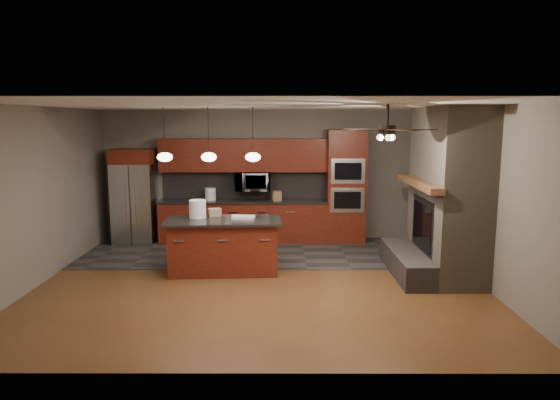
{
  "coord_description": "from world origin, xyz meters",
  "views": [
    {
      "loc": [
        0.33,
        -7.78,
        2.57
      ],
      "look_at": [
        0.31,
        0.6,
        1.24
      ],
      "focal_mm": 32.0,
      "sensor_mm": 36.0,
      "label": 1
    }
  ],
  "objects_px": {
    "microwave": "(253,181)",
    "kitchen_island": "(224,246)",
    "counter_box": "(277,196)",
    "oven_tower": "(346,187)",
    "paint_can": "(226,219)",
    "white_bucket": "(198,209)",
    "counter_bucket": "(210,194)",
    "paint_tray": "(242,217)",
    "refrigerator": "(135,196)",
    "cardboard_box": "(215,212)"
  },
  "relations": [
    {
      "from": "white_bucket",
      "to": "paint_tray",
      "type": "distance_m",
      "value": 0.79
    },
    {
      "from": "kitchen_island",
      "to": "white_bucket",
      "type": "distance_m",
      "value": 0.78
    },
    {
      "from": "oven_tower",
      "to": "paint_can",
      "type": "distance_m",
      "value": 3.35
    },
    {
      "from": "oven_tower",
      "to": "microwave",
      "type": "xyz_separation_m",
      "value": [
        -1.98,
        0.06,
        0.11
      ]
    },
    {
      "from": "oven_tower",
      "to": "counter_bucket",
      "type": "distance_m",
      "value": 2.88
    },
    {
      "from": "oven_tower",
      "to": "paint_tray",
      "type": "height_order",
      "value": "oven_tower"
    },
    {
      "from": "cardboard_box",
      "to": "counter_bucket",
      "type": "xyz_separation_m",
      "value": [
        -0.34,
        1.9,
        0.04
      ]
    },
    {
      "from": "microwave",
      "to": "white_bucket",
      "type": "bearing_deg",
      "value": -111.53
    },
    {
      "from": "oven_tower",
      "to": "refrigerator",
      "type": "relative_size",
      "value": 1.2
    },
    {
      "from": "microwave",
      "to": "kitchen_island",
      "type": "bearing_deg",
      "value": -99.39
    },
    {
      "from": "oven_tower",
      "to": "kitchen_island",
      "type": "relative_size",
      "value": 1.19
    },
    {
      "from": "microwave",
      "to": "paint_can",
      "type": "relative_size",
      "value": 4.09
    },
    {
      "from": "white_bucket",
      "to": "counter_box",
      "type": "xyz_separation_m",
      "value": [
        1.34,
        2.01,
        -0.07
      ]
    },
    {
      "from": "paint_can",
      "to": "counter_box",
      "type": "height_order",
      "value": "counter_box"
    },
    {
      "from": "counter_bucket",
      "to": "white_bucket",
      "type": "bearing_deg",
      "value": -88.03
    },
    {
      "from": "oven_tower",
      "to": "white_bucket",
      "type": "bearing_deg",
      "value": -143.85
    },
    {
      "from": "white_bucket",
      "to": "kitchen_island",
      "type": "bearing_deg",
      "value": -20.19
    },
    {
      "from": "oven_tower",
      "to": "microwave",
      "type": "relative_size",
      "value": 3.25
    },
    {
      "from": "white_bucket",
      "to": "cardboard_box",
      "type": "height_order",
      "value": "white_bucket"
    },
    {
      "from": "microwave",
      "to": "cardboard_box",
      "type": "height_order",
      "value": "microwave"
    },
    {
      "from": "oven_tower",
      "to": "microwave",
      "type": "height_order",
      "value": "oven_tower"
    },
    {
      "from": "paint_can",
      "to": "paint_tray",
      "type": "distance_m",
      "value": 0.42
    },
    {
      "from": "microwave",
      "to": "counter_box",
      "type": "bearing_deg",
      "value": -11.16
    },
    {
      "from": "oven_tower",
      "to": "white_bucket",
      "type": "height_order",
      "value": "oven_tower"
    },
    {
      "from": "paint_tray",
      "to": "counter_box",
      "type": "height_order",
      "value": "counter_box"
    },
    {
      "from": "oven_tower",
      "to": "kitchen_island",
      "type": "xyz_separation_m",
      "value": [
        -2.35,
        -2.22,
        -0.73
      ]
    },
    {
      "from": "oven_tower",
      "to": "kitchen_island",
      "type": "bearing_deg",
      "value": -136.68
    },
    {
      "from": "paint_can",
      "to": "paint_tray",
      "type": "xyz_separation_m",
      "value": [
        0.24,
        0.34,
        -0.04
      ]
    },
    {
      "from": "paint_tray",
      "to": "counter_bucket",
      "type": "height_order",
      "value": "counter_bucket"
    },
    {
      "from": "oven_tower",
      "to": "paint_can",
      "type": "height_order",
      "value": "oven_tower"
    },
    {
      "from": "paint_tray",
      "to": "counter_box",
      "type": "bearing_deg",
      "value": 78.97
    },
    {
      "from": "microwave",
      "to": "counter_bucket",
      "type": "height_order",
      "value": "microwave"
    },
    {
      "from": "white_bucket",
      "to": "cardboard_box",
      "type": "bearing_deg",
      "value": 30.5
    },
    {
      "from": "paint_tray",
      "to": "cardboard_box",
      "type": "distance_m",
      "value": 0.55
    },
    {
      "from": "microwave",
      "to": "paint_can",
      "type": "bearing_deg",
      "value": -96.74
    },
    {
      "from": "kitchen_island",
      "to": "counter_box",
      "type": "height_order",
      "value": "counter_box"
    },
    {
      "from": "microwave",
      "to": "white_bucket",
      "type": "xyz_separation_m",
      "value": [
        -0.83,
        -2.11,
        -0.23
      ]
    },
    {
      "from": "oven_tower",
      "to": "counter_bucket",
      "type": "xyz_separation_m",
      "value": [
        -2.88,
        0.01,
        -0.16
      ]
    },
    {
      "from": "counter_bucket",
      "to": "kitchen_island",
      "type": "bearing_deg",
      "value": -76.7
    },
    {
      "from": "refrigerator",
      "to": "cardboard_box",
      "type": "height_order",
      "value": "refrigerator"
    },
    {
      "from": "kitchen_island",
      "to": "counter_box",
      "type": "distance_m",
      "value": 2.41
    },
    {
      "from": "white_bucket",
      "to": "counter_bucket",
      "type": "xyz_separation_m",
      "value": [
        -0.07,
        2.06,
        -0.04
      ]
    },
    {
      "from": "oven_tower",
      "to": "white_bucket",
      "type": "xyz_separation_m",
      "value": [
        -2.81,
        -2.05,
        -0.12
      ]
    },
    {
      "from": "microwave",
      "to": "paint_tray",
      "type": "distance_m",
      "value": 2.2
    },
    {
      "from": "refrigerator",
      "to": "paint_tray",
      "type": "distance_m",
      "value": 3.17
    },
    {
      "from": "kitchen_island",
      "to": "white_bucket",
      "type": "relative_size",
      "value": 6.46
    },
    {
      "from": "paint_tray",
      "to": "kitchen_island",
      "type": "bearing_deg",
      "value": -157.69
    },
    {
      "from": "paint_can",
      "to": "paint_tray",
      "type": "bearing_deg",
      "value": 54.68
    },
    {
      "from": "kitchen_island",
      "to": "counter_box",
      "type": "bearing_deg",
      "value": 64.51
    },
    {
      "from": "kitchen_island",
      "to": "cardboard_box",
      "type": "bearing_deg",
      "value": 116.02
    }
  ]
}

